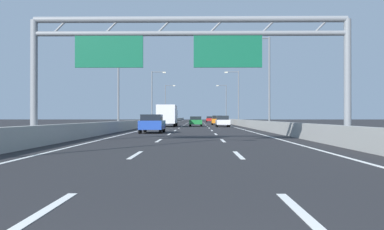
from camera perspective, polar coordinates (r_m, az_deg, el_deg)
ground_plane at (r=102.34m, az=0.50°, el=-1.01°), size 260.00×260.00×0.00m
lane_dash_left_0 at (r=6.36m, az=-19.60°, el=-12.31°), size 0.16×3.00×0.01m
lane_dash_left_1 at (r=15.05m, az=-7.57°, el=-5.33°), size 0.16×3.00×0.01m
lane_dash_left_2 at (r=23.97m, az=-4.47°, el=-3.44°), size 0.16×3.00×0.01m
lane_dash_left_3 at (r=32.93m, az=-3.06°, el=-2.58°), size 0.16×3.00×0.01m
lane_dash_left_4 at (r=41.91m, az=-2.25°, el=-2.08°), size 0.16×3.00×0.01m
lane_dash_left_5 at (r=50.89m, az=-1.73°, el=-1.76°), size 0.16×3.00×0.01m
lane_dash_left_6 at (r=59.89m, az=-1.37°, el=-1.54°), size 0.16×3.00×0.01m
lane_dash_left_7 at (r=68.88m, az=-1.10°, el=-1.37°), size 0.16×3.00×0.01m
lane_dash_left_8 at (r=77.87m, az=-0.89°, el=-1.24°), size 0.16×3.00×0.01m
lane_dash_left_9 at (r=86.87m, az=-0.73°, el=-1.14°), size 0.16×3.00×0.01m
lane_dash_left_10 at (r=95.86m, az=-0.59°, el=-1.06°), size 0.16×3.00×0.01m
lane_dash_left_11 at (r=104.86m, az=-0.48°, el=-0.99°), size 0.16×3.00×0.01m
lane_dash_left_12 at (r=113.86m, az=-0.39°, el=-0.94°), size 0.16×3.00×0.01m
lane_dash_left_13 at (r=122.86m, az=-0.31°, el=-0.89°), size 0.16×3.00×0.01m
lane_dash_left_14 at (r=131.86m, az=-0.24°, el=-0.84°), size 0.16×3.00×0.01m
lane_dash_left_15 at (r=140.85m, az=-0.18°, el=-0.81°), size 0.16×3.00×0.01m
lane_dash_left_16 at (r=149.85m, az=-0.13°, el=-0.78°), size 0.16×3.00×0.01m
lane_dash_left_17 at (r=158.85m, az=-0.08°, el=-0.75°), size 0.16×3.00×0.01m
lane_dash_right_0 at (r=6.15m, az=14.63°, el=-12.72°), size 0.16×3.00×0.01m
lane_dash_right_1 at (r=14.96m, az=6.26°, el=-5.36°), size 0.16×3.00×0.01m
lane_dash_right_2 at (r=23.91m, az=4.17°, el=-3.45°), size 0.16×3.00×0.01m
lane_dash_right_3 at (r=32.89m, az=3.22°, el=-2.58°), size 0.16×3.00×0.01m
lane_dash_right_4 at (r=41.88m, az=2.67°, el=-2.08°), size 0.16×3.00×0.01m
lane_dash_right_5 at (r=50.87m, az=2.32°, el=-1.76°), size 0.16×3.00×0.01m
lane_dash_right_6 at (r=59.86m, az=2.08°, el=-1.54°), size 0.16×3.00×0.01m
lane_dash_right_7 at (r=68.86m, az=1.90°, el=-1.37°), size 0.16×3.00×0.01m
lane_dash_right_8 at (r=77.86m, az=1.76°, el=-1.24°), size 0.16×3.00×0.01m
lane_dash_right_9 at (r=86.85m, az=1.65°, el=-1.14°), size 0.16×3.00×0.01m
lane_dash_right_10 at (r=95.85m, az=1.56°, el=-1.06°), size 0.16×3.00×0.01m
lane_dash_right_11 at (r=104.85m, az=1.48°, el=-0.99°), size 0.16×3.00×0.01m
lane_dash_right_12 at (r=113.85m, az=1.42°, el=-0.94°), size 0.16×3.00×0.01m
lane_dash_right_13 at (r=122.85m, az=1.37°, el=-0.89°), size 0.16×3.00×0.01m
lane_dash_right_14 at (r=131.85m, az=1.32°, el=-0.84°), size 0.16×3.00×0.01m
lane_dash_right_15 at (r=140.85m, az=1.28°, el=-0.81°), size 0.16×3.00×0.01m
lane_dash_right_16 at (r=149.84m, az=1.25°, el=-0.78°), size 0.16×3.00×0.01m
lane_dash_right_17 at (r=158.84m, az=1.22°, el=-0.75°), size 0.16×3.00×0.01m
edge_line_left at (r=90.51m, az=-2.86°, el=-1.11°), size 0.16×176.00×0.01m
edge_line_right at (r=90.47m, az=3.80°, el=-1.11°), size 0.16×176.00×0.01m
barrier_left at (r=112.57m, az=-3.00°, el=-0.70°), size 0.45×220.00×0.95m
barrier_right at (r=112.53m, az=4.03°, el=-0.70°), size 0.45×220.00×0.95m
sign_gantry at (r=21.42m, az=-0.95°, el=9.06°), size 16.00×0.36×6.36m
streetlamp_left_mid at (r=44.11m, az=-9.56°, el=5.02°), size 2.58×0.28×9.50m
streetlamp_right_mid at (r=43.99m, az=10.03°, el=5.04°), size 2.58×0.28×9.50m
streetlamp_left_far at (r=75.84m, az=-5.23°, el=2.80°), size 2.58×0.28×9.50m
streetlamp_right_far at (r=75.77m, az=6.09°, el=2.81°), size 2.58×0.28×9.50m
streetlamp_left_distant at (r=107.79m, az=-3.47°, el=1.89°), size 2.58×0.28×9.50m
streetlamp_right_distant at (r=107.74m, az=4.48°, el=1.89°), size 2.58×0.28×9.50m
white_car at (r=57.35m, az=4.13°, el=-0.83°), size 1.76×4.45×1.51m
red_car at (r=109.31m, az=2.40°, el=-0.57°), size 1.83×4.57×1.50m
orange_car at (r=70.95m, az=3.36°, el=-0.71°), size 1.74×4.49×1.57m
black_car at (r=112.13m, az=0.44°, el=-0.57°), size 1.87×4.58×1.43m
blue_car at (r=35.56m, az=-5.34°, el=-1.14°), size 1.87×4.38×1.54m
green_car at (r=60.69m, az=0.50°, el=-0.84°), size 1.80×4.41×1.41m
yellow_car at (r=137.42m, az=0.53°, el=-0.52°), size 1.75×4.42×1.42m
box_truck at (r=58.09m, az=-3.32°, el=0.01°), size 2.45×7.68×2.94m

